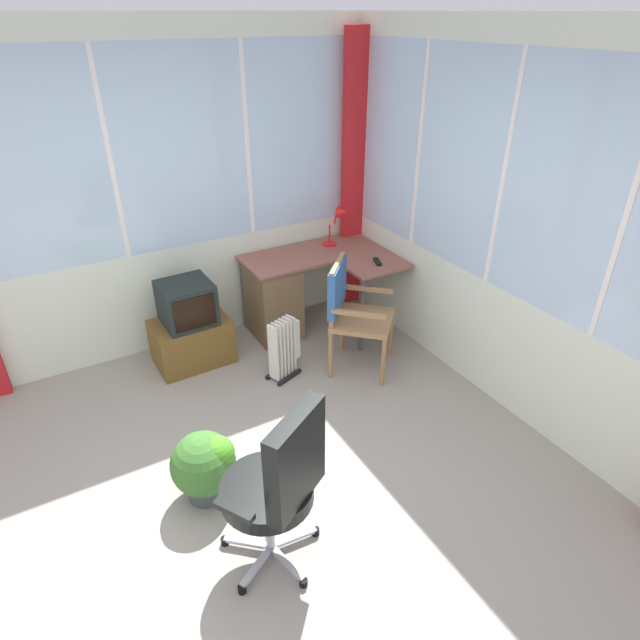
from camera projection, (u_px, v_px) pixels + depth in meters
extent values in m
cube|color=gray|center=(243.00, 534.00, 3.20)|extent=(5.46, 5.50, 0.06)
cube|color=silver|center=(138.00, 304.00, 4.66)|extent=(4.46, 0.06, 0.93)
cube|color=silver|center=(109.00, 159.00, 4.03)|extent=(4.37, 0.06, 1.58)
cube|color=silver|center=(83.00, 26.00, 3.58)|extent=(4.46, 0.06, 0.18)
cube|color=white|center=(109.00, 159.00, 4.03)|extent=(0.04, 0.07, 1.58)
cube|color=white|center=(246.00, 143.00, 4.50)|extent=(0.04, 0.07, 1.58)
cube|color=silver|center=(523.00, 360.00, 3.92)|extent=(0.06, 4.50, 0.93)
cube|color=silver|center=(562.00, 192.00, 3.28)|extent=(0.06, 4.41, 1.58)
cube|color=silver|center=(600.00, 30.00, 2.84)|extent=(0.06, 4.50, 0.18)
cube|color=white|center=(630.00, 213.00, 2.95)|extent=(0.07, 0.04, 1.58)
cube|color=white|center=(507.00, 175.00, 3.62)|extent=(0.07, 0.04, 1.58)
cube|color=white|center=(422.00, 149.00, 4.30)|extent=(0.07, 0.04, 1.58)
cube|color=red|center=(353.00, 180.00, 5.05)|extent=(0.23, 0.07, 2.59)
cube|color=brown|center=(312.00, 254.00, 4.95)|extent=(1.30, 0.56, 0.02)
cube|color=brown|center=(375.00, 264.00, 4.74)|extent=(0.56, 0.43, 0.02)
cube|color=brown|center=(273.00, 300.00, 4.96)|extent=(0.40, 0.52, 0.71)
cylinder|color=#4C4C51|center=(362.00, 316.00, 4.69)|extent=(0.04, 0.04, 0.72)
cylinder|color=#4C4C51|center=(244.00, 294.00, 5.05)|extent=(0.04, 0.04, 0.72)
cylinder|color=red|center=(329.00, 244.00, 5.09)|extent=(0.13, 0.13, 0.02)
cylinder|color=red|center=(330.00, 234.00, 5.04)|extent=(0.02, 0.02, 0.18)
cylinder|color=red|center=(336.00, 216.00, 4.95)|extent=(0.02, 0.07, 0.18)
cone|color=red|center=(343.00, 212.00, 4.92)|extent=(0.14, 0.14, 0.12)
cube|color=black|center=(377.00, 262.00, 4.73)|extent=(0.09, 0.16, 0.02)
cylinder|color=#997347|center=(383.00, 363.00, 4.31)|extent=(0.04, 0.04, 0.44)
cylinder|color=#997347|center=(390.00, 335.00, 4.68)|extent=(0.04, 0.04, 0.44)
cylinder|color=#997347|center=(330.00, 355.00, 4.40)|extent=(0.04, 0.04, 0.44)
cylinder|color=#997347|center=(341.00, 328.00, 4.77)|extent=(0.04, 0.04, 0.44)
cube|color=#997347|center=(362.00, 320.00, 4.42)|extent=(0.68, 0.68, 0.04)
cube|color=#997347|center=(337.00, 289.00, 4.33)|extent=(0.32, 0.34, 0.48)
cube|color=#315D98|center=(337.00, 287.00, 4.32)|extent=(0.36, 0.37, 0.40)
cube|color=#997347|center=(358.00, 314.00, 4.14)|extent=(0.34, 0.33, 0.03)
cube|color=#997347|center=(368.00, 289.00, 4.51)|extent=(0.34, 0.33, 0.03)
cube|color=#B7B7BF|center=(257.00, 566.00, 2.93)|extent=(0.26, 0.18, 0.02)
cylinder|color=black|center=(242.00, 589.00, 2.84)|extent=(0.05, 0.05, 0.05)
cube|color=#B7B7BF|center=(287.00, 563.00, 2.95)|extent=(0.10, 0.28, 0.02)
cylinder|color=black|center=(303.00, 582.00, 2.87)|extent=(0.05, 0.05, 0.05)
cube|color=#B7B7BF|center=(294.00, 538.00, 3.09)|extent=(0.28, 0.06, 0.02)
cylinder|color=black|center=(316.00, 532.00, 3.15)|extent=(0.05, 0.05, 0.05)
cube|color=#B7B7BF|center=(270.00, 526.00, 3.16)|extent=(0.14, 0.27, 0.02)
cylinder|color=black|center=(269.00, 510.00, 3.29)|extent=(0.05, 0.05, 0.05)
cube|color=#B7B7BF|center=(248.00, 542.00, 3.06)|extent=(0.24, 0.21, 0.02)
cylinder|color=black|center=(225.00, 541.00, 3.09)|extent=(0.05, 0.05, 0.05)
cylinder|color=#B7B7BF|center=(269.00, 521.00, 2.93)|extent=(0.05, 0.05, 0.40)
cylinder|color=black|center=(267.00, 491.00, 2.81)|extent=(0.50, 0.50, 0.09)
cube|color=black|center=(296.00, 460.00, 2.57)|extent=(0.41, 0.30, 0.54)
cube|color=black|center=(293.00, 441.00, 2.95)|extent=(0.16, 0.21, 0.04)
cube|color=black|center=(234.00, 510.00, 2.54)|extent=(0.16, 0.21, 0.04)
cube|color=brown|center=(192.00, 341.00, 4.62)|extent=(0.65, 0.46, 0.40)
cube|color=black|center=(187.00, 303.00, 4.43)|extent=(0.43, 0.41, 0.36)
cube|color=black|center=(195.00, 313.00, 4.28)|extent=(0.34, 0.02, 0.28)
cube|color=silver|center=(273.00, 353.00, 4.32)|extent=(0.05, 0.10, 0.51)
cube|color=silver|center=(277.00, 351.00, 4.34)|extent=(0.05, 0.10, 0.51)
cube|color=silver|center=(281.00, 349.00, 4.37)|extent=(0.05, 0.10, 0.51)
cube|color=silver|center=(284.00, 347.00, 4.40)|extent=(0.05, 0.10, 0.51)
cube|color=silver|center=(288.00, 345.00, 4.43)|extent=(0.05, 0.10, 0.51)
cube|color=silver|center=(291.00, 343.00, 4.46)|extent=(0.05, 0.10, 0.51)
cube|color=black|center=(290.00, 377.00, 4.48)|extent=(0.26, 0.12, 0.03)
cube|color=black|center=(278.00, 371.00, 4.56)|extent=(0.26, 0.12, 0.03)
cube|color=silver|center=(294.00, 338.00, 4.47)|extent=(0.08, 0.10, 0.36)
cylinder|color=#424B48|center=(207.00, 488.00, 3.40)|extent=(0.24, 0.24, 0.11)
sphere|color=#396C2A|center=(203.00, 464.00, 3.29)|extent=(0.41, 0.41, 0.41)
sphere|color=#479524|center=(217.00, 453.00, 3.25)|extent=(0.22, 0.22, 0.22)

